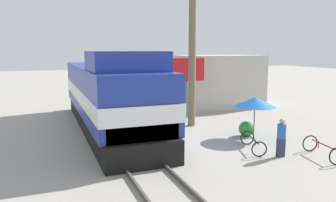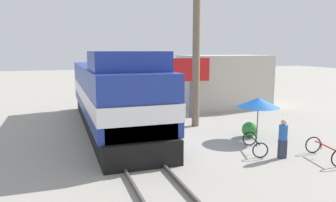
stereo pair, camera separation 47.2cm
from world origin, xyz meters
TOP-DOWN VIEW (x-y plane):
  - ground_plane at (0.00, 0.00)m, footprint 120.00×120.00m
  - rail_near at (-0.72, 0.00)m, footprint 0.08×35.88m
  - rail_far at (0.72, 0.00)m, footprint 0.08×35.88m
  - locomotive at (0.00, 3.64)m, footprint 3.23×13.61m
  - utility_pole at (4.48, 3.05)m, footprint 1.80×0.41m
  - vendor_umbrella at (6.20, -0.43)m, footprint 2.03×2.03m
  - billboard_sign at (5.14, 5.33)m, footprint 2.50×0.12m
  - shrub_cluster at (6.04, -0.03)m, footprint 0.76×0.76m
  - person_bystander at (5.49, -3.21)m, footprint 0.34×0.34m
  - bicycle at (6.96, -3.92)m, footprint 1.02×1.85m
  - bicycle_spare at (4.95, -2.11)m, footprint 1.17×1.88m
  - building_block_distant at (8.96, 8.18)m, footprint 6.14×4.04m

SIDE VIEW (x-z plane):
  - ground_plane at x=0.00m, z-range 0.00..0.00m
  - rail_near at x=-0.72m, z-range 0.00..0.15m
  - rail_far at x=0.72m, z-range 0.00..0.15m
  - bicycle_spare at x=4.95m, z-range 0.01..0.65m
  - bicycle at x=6.96m, z-range 0.01..0.71m
  - shrub_cluster at x=6.04m, z-range 0.00..0.76m
  - person_bystander at x=5.49m, z-range 0.06..1.62m
  - vendor_umbrella at x=6.20m, z-range 0.77..2.78m
  - locomotive at x=0.00m, z-range -0.27..3.92m
  - building_block_distant at x=8.96m, z-range 0.00..3.85m
  - billboard_sign at x=5.14m, z-range 0.96..4.70m
  - utility_pole at x=4.48m, z-range 0.06..9.49m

